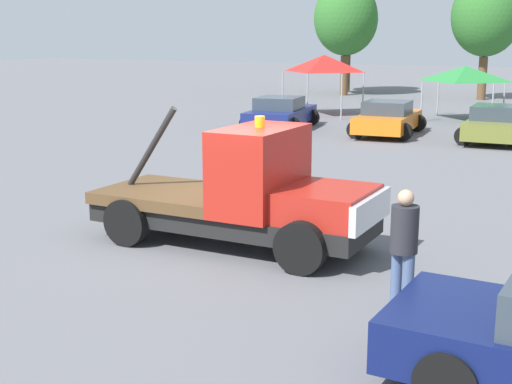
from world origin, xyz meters
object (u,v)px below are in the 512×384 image
Objects in this scene: parked_car_navy at (280,113)px; tree_left at (348,20)px; parked_car_olive at (496,124)px; person_near_truck at (404,241)px; tree_center at (346,19)px; parked_car_orange at (388,118)px; tree_right at (486,16)px; canopy_tent_green at (465,74)px; tow_truck at (248,197)px; canopy_tent_red at (324,63)px.

parked_car_navy is 0.67× the size of tree_left.
parked_car_navy and parked_car_olive have the same top height.
tree_center is (-13.74, 34.23, 3.81)m from person_near_truck.
tree_left is at bearing 44.83° from person_near_truck.
tree_right reaches higher than parked_car_orange.
tree_center is at bearing 34.03° from parked_car_olive.
tree_right reaches higher than canopy_tent_green.
tree_left is at bearing 3.96° from parked_car_navy.
tow_truck is 3.06× the size of person_near_truck.
parked_car_olive is (4.01, 0.14, -0.00)m from parked_car_orange.
parked_car_navy is at bearing -77.99° from tree_center.
tree_left is (-11.22, 35.26, 3.86)m from tow_truck.
parked_car_orange is at bearing 41.13° from person_near_truck.
tow_truck is at bearing -71.34° from canopy_tent_red.
tree_right is (0.33, 17.62, 4.23)m from parked_car_orange.
person_near_truck is 0.39× the size of parked_car_orange.
tow_truck is at bearing -176.78° from parked_car_orange.
person_near_truck is 0.24× the size of tree_right.
tree_left is at bearing 128.78° from canopy_tent_green.
canopy_tent_red is 13.42m from tree_right.
canopy_tent_green is at bearing -18.35° from parked_car_orange.
tree_right is at bearing -5.92° from parked_car_orange.
canopy_tent_red is 0.43× the size of tree_center.
tree_left is at bearing 106.11° from canopy_tent_red.
person_near_truck is 19.89m from parked_car_navy.
parked_car_olive is 10.61m from canopy_tent_red.
person_near_truck is 0.56× the size of canopy_tent_green.
parked_car_orange is (-5.60, 17.39, -0.36)m from person_near_truck.
tree_left is 0.98× the size of tree_right.
tree_center is at bearing 45.14° from person_near_truck.
tree_center reaches higher than tree_left.
canopy_tent_red is at bearing 47.99° from person_near_truck.
canopy_tent_green reaches higher than parked_car_olive.
tree_center is (-3.64, 17.09, 4.17)m from parked_car_navy.
canopy_tent_red reaches higher than parked_car_navy.
parked_car_olive is at bearing -92.84° from parked_car_orange.
tree_center is at bearing -72.37° from tree_left.
tow_truck is 22.17m from canopy_tent_green.
person_near_truck is at bearing -166.97° from parked_car_orange.
tree_right is (5.28, 12.10, 2.40)m from canopy_tent_red.
tow_truck is 16.83m from parked_car_navy.
tree_center is (-12.14, 16.70, 4.17)m from parked_car_olive.
parked_car_orange is 21.94m from tree_left.
parked_car_navy is 0.66× the size of tree_right.
person_near_truck is at bearing -80.34° from canopy_tent_green.
tree_center reaches higher than canopy_tent_green.
tree_right is at bearing 93.24° from tow_truck.
canopy_tent_red is at bearing -113.58° from tree_right.
tree_center is (-10.35, 32.52, 3.88)m from tow_truck.
canopy_tent_red is at bearing -74.26° from tree_center.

